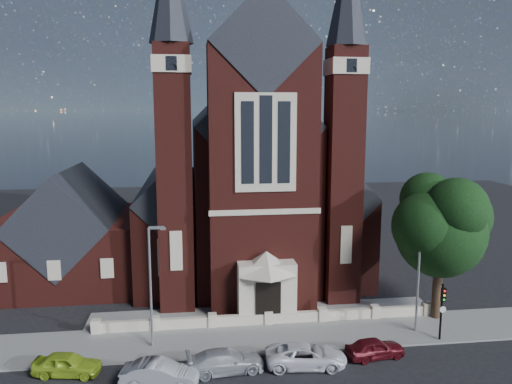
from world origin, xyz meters
TOP-DOWN VIEW (x-y plane):
  - ground at (0.00, 15.00)m, footprint 120.00×120.00m
  - pavement_strip at (0.00, 4.50)m, footprint 60.00×5.00m
  - forecourt_paving at (0.00, 8.50)m, footprint 26.00×3.00m
  - forecourt_wall at (0.00, 6.50)m, footprint 24.00×0.40m
  - church at (-0.00, 22.94)m, footprint 20.01×34.90m
  - parish_hall at (-16.00, 18.00)m, footprint 12.00×12.20m
  - street_tree at (12.60, 5.71)m, footprint 6.40×6.60m
  - street_lamp_left at (-7.91, 4.00)m, footprint 1.16×0.22m
  - street_lamp_right at (10.09, 4.00)m, footprint 1.16×0.22m
  - traffic_signal at (11.00, 2.43)m, footprint 0.28×0.42m
  - car_lime_van at (-12.67, 1.20)m, footprint 4.11×2.19m
  - car_silver_a at (-7.24, -0.70)m, footprint 4.52×2.20m
  - car_silver_b at (-3.50, 0.36)m, footprint 4.78×2.36m
  - car_white_suv at (1.37, 0.40)m, footprint 5.09×2.73m
  - car_dark_red at (5.86, 0.86)m, footprint 3.90×2.02m

SIDE VIEW (x-z plane):
  - ground at x=0.00m, z-range 0.00..0.00m
  - pavement_strip at x=0.00m, z-range -0.06..0.06m
  - forecourt_paving at x=0.00m, z-range -0.07..0.07m
  - forecourt_wall at x=0.00m, z-range -0.45..0.45m
  - car_dark_red at x=5.86m, z-range 0.00..1.27m
  - car_lime_van at x=-12.67m, z-range 0.00..1.33m
  - car_silver_b at x=-3.50m, z-range 0.00..1.34m
  - car_white_suv at x=1.37m, z-range 0.00..1.36m
  - car_silver_a at x=-7.24m, z-range 0.00..1.43m
  - traffic_signal at x=11.00m, z-range 0.58..4.58m
  - parish_hall at x=-16.00m, z-range -1.11..9.13m
  - street_lamp_left at x=-7.91m, z-range 0.55..8.64m
  - street_lamp_right at x=10.09m, z-range 0.55..8.64m
  - street_tree at x=12.60m, z-range 1.61..12.31m
  - church at x=0.00m, z-range -6.41..22.79m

